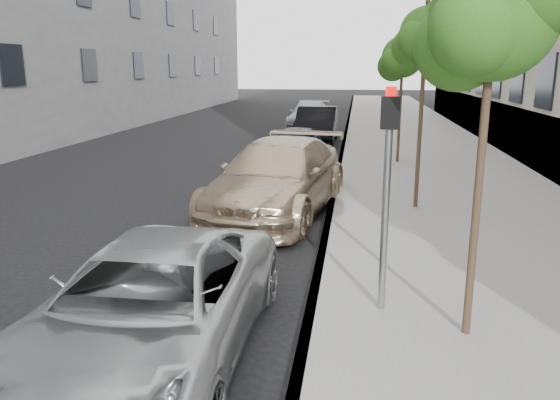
% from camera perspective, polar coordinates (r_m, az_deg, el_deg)
% --- Properties ---
extents(ground, '(160.00, 160.00, 0.00)m').
position_cam_1_polar(ground, '(6.43, -9.49, -18.87)').
color(ground, black).
rests_on(ground, ground).
extents(sidewalk, '(6.40, 72.00, 0.14)m').
position_cam_1_polar(sidewalk, '(29.44, 13.07, 6.86)').
color(sidewalk, gray).
rests_on(sidewalk, ground).
extents(curb, '(0.15, 72.00, 0.14)m').
position_cam_1_polar(curb, '(29.34, 6.94, 7.09)').
color(curb, '#9E9B93').
rests_on(curb, ground).
extents(tree_near, '(1.76, 1.56, 4.72)m').
position_cam_1_polar(tree_near, '(6.82, 21.65, 17.39)').
color(tree_near, '#38281C').
rests_on(tree_near, sidewalk).
extents(tree_mid, '(1.56, 1.36, 4.81)m').
position_cam_1_polar(tree_mid, '(13.24, 15.11, 16.46)').
color(tree_mid, '#38281C').
rests_on(tree_mid, sidewalk).
extents(tree_far, '(1.75, 1.55, 4.49)m').
position_cam_1_polar(tree_far, '(19.70, 12.78, 14.39)').
color(tree_far, '#38281C').
rests_on(tree_far, sidewalk).
extents(signal_pole, '(0.24, 0.18, 3.06)m').
position_cam_1_polar(signal_pole, '(7.36, 11.14, 2.63)').
color(signal_pole, '#939699').
rests_on(signal_pole, sidewalk).
extents(minivan, '(2.38, 5.13, 1.42)m').
position_cam_1_polar(minivan, '(6.65, -13.42, -10.90)').
color(minivan, '#AEB1B3').
rests_on(minivan, ground).
extents(suv, '(3.32, 6.29, 1.74)m').
position_cam_1_polar(suv, '(13.01, -0.24, 2.37)').
color(suv, tan).
rests_on(suv, ground).
extents(sedan_blue, '(2.02, 3.95, 1.29)m').
position_cam_1_polar(sedan_blue, '(20.37, 1.53, 5.88)').
color(sedan_blue, '#101F37').
rests_on(sedan_blue, ground).
extents(sedan_black, '(1.75, 5.01, 1.65)m').
position_cam_1_polar(sedan_black, '(25.24, 3.85, 7.81)').
color(sedan_black, black).
rests_on(sedan_black, ground).
extents(sedan_rear, '(2.24, 5.30, 1.53)m').
position_cam_1_polar(sedan_rear, '(31.00, 3.12, 8.82)').
color(sedan_rear, '#AFB3B8').
rests_on(sedan_rear, ground).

